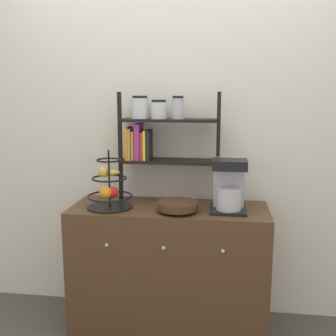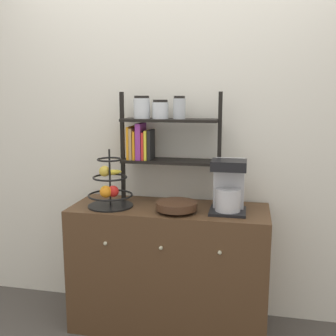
# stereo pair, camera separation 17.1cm
# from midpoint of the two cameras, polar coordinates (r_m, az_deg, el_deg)

# --- Properties ---
(wall_back) EXTENTS (7.00, 0.05, 2.60)m
(wall_back) POSITION_cam_midpoint_polar(r_m,az_deg,el_deg) (2.72, 3.18, 5.60)
(wall_back) COLOR silver
(wall_back) RESTS_ON ground_plane
(sideboard) EXTENTS (1.26, 0.49, 0.82)m
(sideboard) POSITION_cam_midpoint_polar(r_m,az_deg,el_deg) (2.67, 2.04, -14.25)
(sideboard) COLOR #4C331E
(sideboard) RESTS_ON ground_plane
(coffee_maker) EXTENTS (0.22, 0.22, 0.33)m
(coffee_maker) POSITION_cam_midpoint_polar(r_m,az_deg,el_deg) (2.43, 10.78, -2.68)
(coffee_maker) COLOR black
(coffee_maker) RESTS_ON sideboard
(fruit_stand) EXTENTS (0.29, 0.29, 0.37)m
(fruit_stand) POSITION_cam_midpoint_polar(r_m,az_deg,el_deg) (2.52, -6.62, -2.98)
(fruit_stand) COLOR black
(fruit_stand) RESTS_ON sideboard
(wooden_bowl) EXTENTS (0.25, 0.25, 0.06)m
(wooden_bowl) POSITION_cam_midpoint_polar(r_m,az_deg,el_deg) (2.42, 3.26, -5.55)
(wooden_bowl) COLOR #422819
(wooden_bowl) RESTS_ON sideboard
(shelf_hutch) EXTENTS (0.68, 0.20, 0.73)m
(shelf_hutch) POSITION_cam_midpoint_polar(r_m,az_deg,el_deg) (2.59, 0.22, 5.13)
(shelf_hutch) COLOR black
(shelf_hutch) RESTS_ON sideboard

